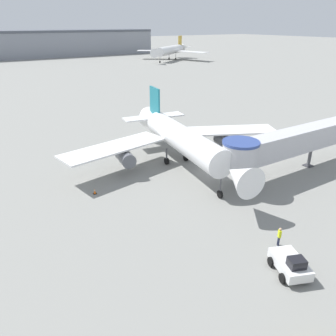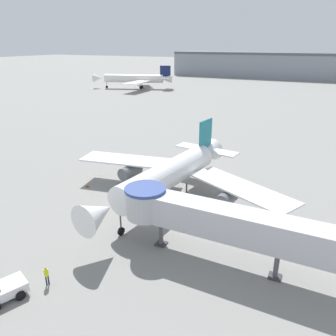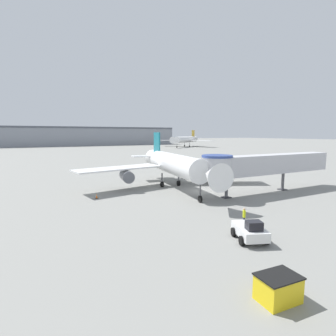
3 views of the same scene
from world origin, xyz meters
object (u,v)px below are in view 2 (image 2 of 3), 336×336
(pushback_tug_white, at_px, (2,290))
(ground_crew_wing_walker, at_px, (46,274))
(main_airplane, at_px, (171,174))
(jet_bridge, at_px, (226,222))
(traffic_cone_port_wing, at_px, (87,185))
(background_jet_navy_tail, at_px, (136,78))

(pushback_tug_white, distance_m, ground_crew_wing_walker, 3.43)
(main_airplane, distance_m, jet_bridge, 13.47)
(jet_bridge, xyz_separation_m, pushback_tug_white, (-14.61, -12.24, -3.47))
(main_airplane, distance_m, pushback_tug_white, 22.14)
(jet_bridge, height_order, pushback_tug_white, jet_bridge)
(pushback_tug_white, relative_size, ground_crew_wing_walker, 2.17)
(traffic_cone_port_wing, bearing_deg, main_airplane, 4.67)
(jet_bridge, bearing_deg, main_airplane, 137.76)
(main_airplane, xyz_separation_m, ground_crew_wing_walker, (-2.74, -18.64, -2.81))
(main_airplane, bearing_deg, background_jet_navy_tail, 131.66)
(ground_crew_wing_walker, height_order, background_jet_navy_tail, background_jet_navy_tail)
(jet_bridge, distance_m, pushback_tug_white, 19.37)
(main_airplane, relative_size, pushback_tug_white, 7.98)
(jet_bridge, relative_size, traffic_cone_port_wing, 36.46)
(background_jet_navy_tail, bearing_deg, ground_crew_wing_walker, 7.94)
(main_airplane, xyz_separation_m, pushback_tug_white, (-4.74, -21.42, -3.02))
(pushback_tug_white, relative_size, background_jet_navy_tail, 0.11)
(jet_bridge, distance_m, background_jet_navy_tail, 124.31)
(jet_bridge, bearing_deg, ground_crew_wing_walker, -142.39)
(jet_bridge, bearing_deg, traffic_cone_port_wing, 160.82)
(pushback_tug_white, distance_m, background_jet_navy_tail, 127.47)
(traffic_cone_port_wing, distance_m, ground_crew_wing_walker, 20.22)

